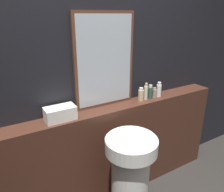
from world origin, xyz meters
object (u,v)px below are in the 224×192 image
object	(u,v)px
mirror	(105,61)
towel_stack	(60,113)
conditioner_bottle	(146,92)
shampoo_bottle	(141,95)
body_wash_bottle	(154,93)
hand_soap_bottle	(159,90)
pedestal_sink	(130,179)
lotion_bottle	(150,92)

from	to	relation	value
mirror	towel_stack	distance (m)	0.58
conditioner_bottle	shampoo_bottle	bearing A→B (deg)	-180.00
conditioner_bottle	body_wash_bottle	world-z (taller)	conditioner_bottle
towel_stack	conditioner_bottle	size ratio (longest dim) A/B	1.44
conditioner_bottle	hand_soap_bottle	xyz separation A→B (m)	(0.17, 0.00, -0.01)
towel_stack	body_wash_bottle	xyz separation A→B (m)	(0.97, -0.00, -0.01)
conditioner_bottle	towel_stack	bearing A→B (deg)	180.00
pedestal_sink	body_wash_bottle	bearing A→B (deg)	35.10
towel_stack	shampoo_bottle	size ratio (longest dim) A/B	1.85
pedestal_sink	shampoo_bottle	distance (m)	0.77
conditioner_bottle	body_wash_bottle	xyz separation A→B (m)	(0.11, -0.00, -0.03)
pedestal_sink	body_wash_bottle	size ratio (longest dim) A/B	8.58
towel_stack	shampoo_bottle	distance (m)	0.80
pedestal_sink	lotion_bottle	world-z (taller)	lotion_bottle
shampoo_bottle	hand_soap_bottle	world-z (taller)	hand_soap_bottle
lotion_bottle	body_wash_bottle	size ratio (longest dim) A/B	1.37
shampoo_bottle	lotion_bottle	distance (m)	0.11
towel_stack	lotion_bottle	xyz separation A→B (m)	(0.91, 0.00, 0.01)
mirror	hand_soap_bottle	xyz separation A→B (m)	(0.58, -0.08, -0.34)
mirror	conditioner_bottle	distance (m)	0.53
towel_stack	body_wash_bottle	world-z (taller)	towel_stack
pedestal_sink	mirror	xyz separation A→B (m)	(0.03, 0.47, 0.89)
hand_soap_bottle	conditioner_bottle	bearing A→B (deg)	180.00
lotion_bottle	towel_stack	bearing A→B (deg)	180.00
mirror	lotion_bottle	bearing A→B (deg)	-9.67
towel_stack	conditioner_bottle	distance (m)	0.86
pedestal_sink	conditioner_bottle	size ratio (longest dim) A/B	5.22
pedestal_sink	conditioner_bottle	distance (m)	0.81
mirror	lotion_bottle	size ratio (longest dim) A/B	5.89
shampoo_bottle	conditioner_bottle	bearing A→B (deg)	0.00
body_wash_bottle	hand_soap_bottle	bearing A→B (deg)	0.00
pedestal_sink	hand_soap_bottle	world-z (taller)	hand_soap_bottle
mirror	body_wash_bottle	world-z (taller)	mirror
shampoo_bottle	pedestal_sink	bearing A→B (deg)	-134.62
mirror	body_wash_bottle	size ratio (longest dim) A/B	8.06
pedestal_sink	shampoo_bottle	size ratio (longest dim) A/B	6.73
towel_stack	lotion_bottle	distance (m)	0.91
mirror	hand_soap_bottle	distance (m)	0.67
mirror	pedestal_sink	bearing A→B (deg)	-94.13
conditioner_bottle	lotion_bottle	xyz separation A→B (m)	(0.06, 0.00, -0.01)
mirror	hand_soap_bottle	bearing A→B (deg)	-7.79
body_wash_bottle	lotion_bottle	bearing A→B (deg)	180.00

